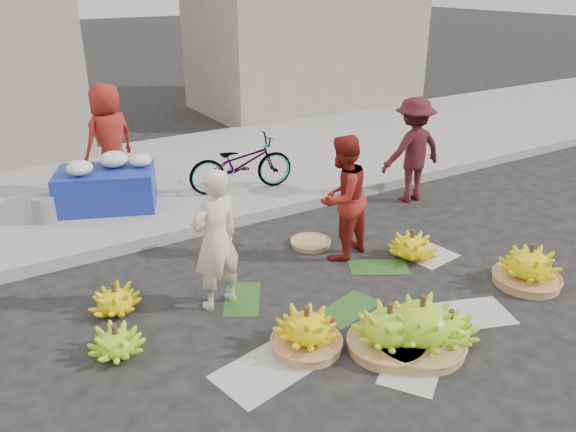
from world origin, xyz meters
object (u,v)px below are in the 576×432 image
banana_bunch_4 (529,267)px  bicycle (241,163)px  flower_table (107,186)px  vendor_cream (216,240)px  banana_bunch_0 (307,331)px

banana_bunch_4 → bicycle: 4.05m
banana_bunch_4 → flower_table: bearing=128.2°
vendor_cream → flower_table: bearing=-95.0°
banana_bunch_4 → flower_table: 5.26m
banana_bunch_4 → bicycle: bicycle is taller
banana_bunch_0 → vendor_cream: 1.22m
banana_bunch_0 → banana_bunch_4: banana_bunch_4 is taller
banana_bunch_0 → flower_table: flower_table is taller
banana_bunch_4 → vendor_cream: 3.26m
banana_bunch_0 → banana_bunch_4: (2.59, -0.27, 0.02)m
banana_bunch_0 → bicycle: 3.71m
banana_bunch_4 → flower_table: flower_table is taller
vendor_cream → flower_table: size_ratio=0.98×
vendor_cream → flower_table: 2.84m
flower_table → bicycle: size_ratio=0.95×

